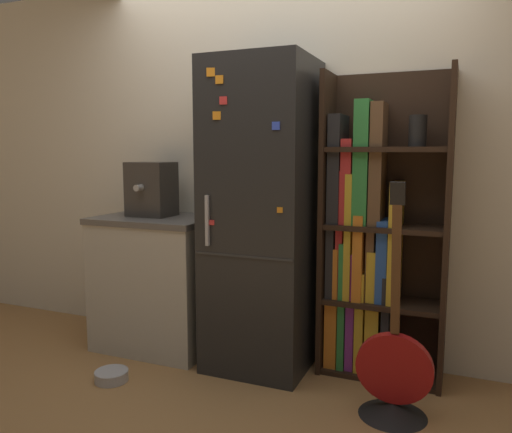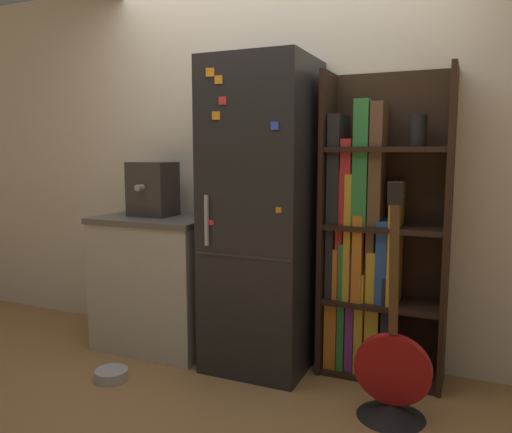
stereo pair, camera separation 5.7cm
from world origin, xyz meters
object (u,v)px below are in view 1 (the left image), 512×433
Objects in this scene: refrigerator at (262,217)px; pet_bowl at (112,375)px; guitar at (393,384)px; bookshelf at (370,243)px; espresso_machine at (152,189)px.

pet_bowl is (-0.74, -0.58, -0.93)m from refrigerator.
pet_bowl is (-1.62, -0.24, -0.14)m from guitar.
espresso_machine is (-1.49, -0.13, 0.30)m from bookshelf.
guitar is (1.72, -0.37, -0.94)m from espresso_machine.
refrigerator reaches higher than pet_bowl.
bookshelf is 1.50× the size of guitar.
guitar is 6.12× the size of pet_bowl.
espresso_machine is 1.85× the size of pet_bowl.
espresso_machine is at bearing 99.07° from pet_bowl.
refrigerator is 1.33m from pet_bowl.
pet_bowl is (-1.40, -0.74, -0.79)m from bookshelf.
refrigerator reaches higher than guitar.
refrigerator is 1.23m from guitar.
guitar is at bearing -21.44° from refrigerator.
guitar is at bearing 8.39° from pet_bowl.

